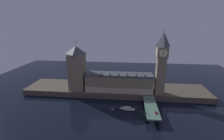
{
  "coord_description": "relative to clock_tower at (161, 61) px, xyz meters",
  "views": [
    {
      "loc": [
        15.09,
        -148.29,
        83.19
      ],
      "look_at": [
        -2.73,
        20.0,
        34.18
      ],
      "focal_mm": 26.0,
      "sensor_mm": 36.0,
      "label": 1
    }
  ],
  "objects": [
    {
      "name": "ground_plane",
      "position": [
        -50.18,
        -26.28,
        -43.55
      ],
      "size": [
        400.0,
        400.0,
        0.0
      ],
      "primitive_type": "plane",
      "color": "black"
    },
    {
      "name": "parliament_hall",
      "position": [
        -45.71,
        3.69,
        -26.75
      ],
      "size": [
        76.84,
        19.31,
        24.7
      ],
      "color": "#7F7056",
      "rests_on": "embankment"
    },
    {
      "name": "boat_upstream",
      "position": [
        -34.95,
        -29.66,
        -42.36
      ],
      "size": [
        15.97,
        6.38,
        3.26
      ],
      "color": "white",
      "rests_on": "ground_plane"
    },
    {
      "name": "car_northbound_lead",
      "position": [
        -15.02,
        -18.89,
        -36.46
      ],
      "size": [
        2.03,
        4.37,
        1.37
      ],
      "color": "white",
      "rests_on": "bridge"
    },
    {
      "name": "street_lamp_near",
      "position": [
        -18.04,
        -46.0,
        -33.4
      ],
      "size": [
        1.34,
        0.6,
        5.9
      ],
      "color": "#2D3333",
      "rests_on": "bridge"
    },
    {
      "name": "clock_tower",
      "position": [
        0.0,
        0.0,
        0.0
      ],
      "size": [
        11.79,
        11.9,
        69.93
      ],
      "color": "#7F7056",
      "rests_on": "embankment"
    },
    {
      "name": "pedestrian_mid_walk",
      "position": [
        -7.18,
        -33.03,
        -36.14
      ],
      "size": [
        0.38,
        0.38,
        1.81
      ],
      "color": "black",
      "rests_on": "bridge"
    },
    {
      "name": "embankment",
      "position": [
        -50.18,
        12.72,
        -40.3
      ],
      "size": [
        220.0,
        42.0,
        6.5
      ],
      "color": "#4C4438",
      "rests_on": "ground_plane"
    },
    {
      "name": "pedestrian_near_rail",
      "position": [
        -17.64,
        -45.25,
        -36.24
      ],
      "size": [
        0.38,
        0.38,
        1.64
      ],
      "color": "black",
      "rests_on": "bridge"
    },
    {
      "name": "victoria_tower",
      "position": [
        -95.54,
        4.12,
        -10.98
      ],
      "size": [
        18.15,
        18.15,
        57.84
      ],
      "color": "#7F7056",
      "rests_on": "embankment"
    },
    {
      "name": "bridge",
      "position": [
        -12.41,
        -31.28,
        -38.76
      ],
      "size": [
        11.89,
        46.0,
        6.45
      ],
      "color": "#4C7560",
      "rests_on": "ground_plane"
    },
    {
      "name": "car_southbound_lead",
      "position": [
        -9.79,
        -44.07,
        -36.48
      ],
      "size": [
        1.86,
        4.3,
        1.32
      ],
      "color": "red",
      "rests_on": "bridge"
    }
  ]
}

